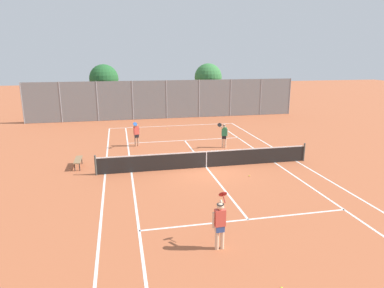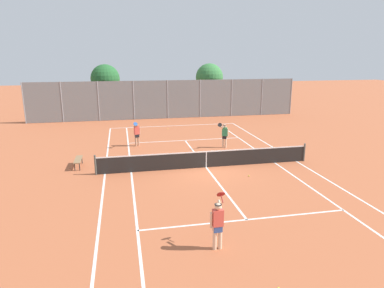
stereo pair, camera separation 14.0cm
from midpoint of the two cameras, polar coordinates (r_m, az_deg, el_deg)
ground_plane at (r=19.16m, az=2.19°, el=-3.92°), size 120.00×120.00×0.00m
court_line_markings at (r=19.16m, az=2.19°, el=-3.91°), size 11.10×23.90×0.01m
tennis_net at (r=19.00m, az=2.21°, el=-2.47°), size 12.00×0.10×1.07m
player_near_side at (r=11.18m, az=4.29°, el=-12.90°), size 0.65×0.75×1.77m
player_far_left at (r=23.69m, az=-9.41°, el=1.83°), size 0.50×0.86×1.77m
player_far_right at (r=23.08m, az=5.21°, el=1.63°), size 0.86×0.68×1.77m
loose_tennis_ball_0 at (r=29.07m, az=-4.30°, el=2.54°), size 0.07×0.07×0.07m
loose_tennis_ball_1 at (r=18.00m, az=9.30°, el=-5.24°), size 0.07×0.07×0.07m
loose_tennis_ball_2 at (r=10.21m, az=14.29°, el=-22.23°), size 0.07×0.07×0.07m
courtside_bench at (r=20.11m, az=-18.65°, el=-2.58°), size 0.36×1.50×0.47m
back_fence at (r=33.84m, az=-4.38°, el=7.41°), size 26.34×0.08×3.75m
tree_behind_left at (r=37.28m, az=-14.56°, el=10.32°), size 2.97×2.97×5.19m
tree_behind_right at (r=38.57m, az=2.52°, el=10.96°), size 3.01×3.01×5.22m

